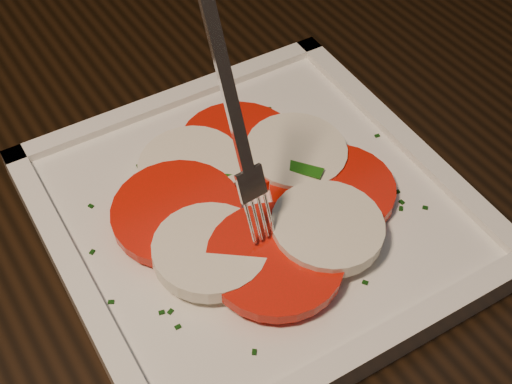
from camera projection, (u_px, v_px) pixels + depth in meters
The scene contains 4 objects.
table at pixel (146, 239), 0.59m from camera, with size 1.23×0.84×0.75m.
plate at pixel (256, 214), 0.47m from camera, with size 0.26×0.26×0.01m, color white.
caprese_salad at pixel (256, 199), 0.46m from camera, with size 0.22×0.18×0.02m.
fork at pixel (229, 115), 0.39m from camera, with size 0.02×0.06×0.15m, color white, non-canonical shape.
Camera 1 is at (-0.40, -0.33, 1.12)m, focal length 50.00 mm.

